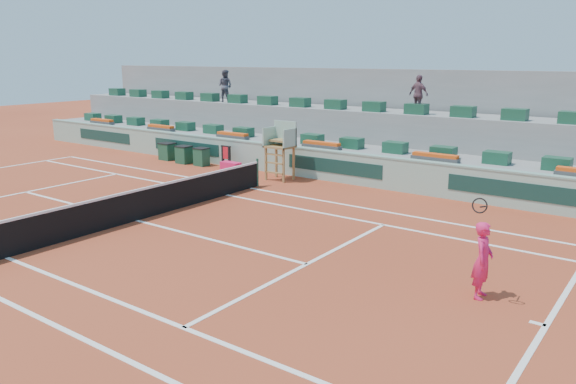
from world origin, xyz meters
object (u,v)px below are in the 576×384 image
Objects in this scene: tennis_player at (483,260)px; umpire_chair at (281,143)px; player_bag at (231,167)px; drink_cooler_a at (201,157)px.

umpire_chair is at bearing 146.46° from tennis_player.
umpire_chair reaches higher than tennis_player.
tennis_player is at bearing -33.54° from umpire_chair.
player_bag is 1.11× the size of drink_cooler_a.
umpire_chair is (2.83, -0.03, 1.34)m from player_bag.
drink_cooler_a is at bearing 177.40° from umpire_chair.
player_bag is 0.41× the size of tennis_player.
tennis_player is at bearing -27.64° from player_bag.
umpire_chair is 1.05× the size of tennis_player.
drink_cooler_a is 0.37× the size of tennis_player.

